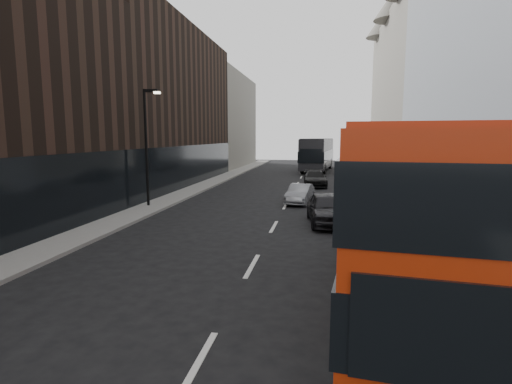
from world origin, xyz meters
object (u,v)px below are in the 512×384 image
at_px(street_lamp, 147,139).
at_px(car_b, 300,194).
at_px(grey_bus, 317,154).
at_px(car_c, 315,178).
at_px(car_a, 327,208).
at_px(red_bus, 406,209).

distance_m(street_lamp, car_b, 10.24).
xyz_separation_m(grey_bus, car_b, (-0.71, -25.42, -1.57)).
relative_size(street_lamp, car_c, 1.48).
height_order(street_lamp, car_a, street_lamp).
xyz_separation_m(street_lamp, car_c, (9.86, 12.46, -3.49)).
bearing_deg(street_lamp, red_bus, -44.37).
height_order(red_bus, grey_bus, red_bus).
relative_size(grey_bus, car_b, 3.40).
bearing_deg(car_a, grey_bus, 85.23).
xyz_separation_m(car_a, car_c, (-0.92, 15.28, -0.10)).
distance_m(red_bus, grey_bus, 41.06).
bearing_deg(red_bus, car_b, 109.75).
relative_size(car_a, car_b, 1.21).
distance_m(grey_bus, car_c, 16.20).
relative_size(street_lamp, car_b, 1.84).
height_order(red_bus, car_a, red_bus).
distance_m(red_bus, car_a, 9.88).
xyz_separation_m(street_lamp, red_bus, (12.64, -12.36, -1.65)).
xyz_separation_m(red_bus, car_a, (-1.86, 9.55, -1.74)).
bearing_deg(car_b, grey_bus, 96.15).
distance_m(street_lamp, grey_bus, 30.28).
xyz_separation_m(car_b, car_c, (0.80, 9.29, 0.06)).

